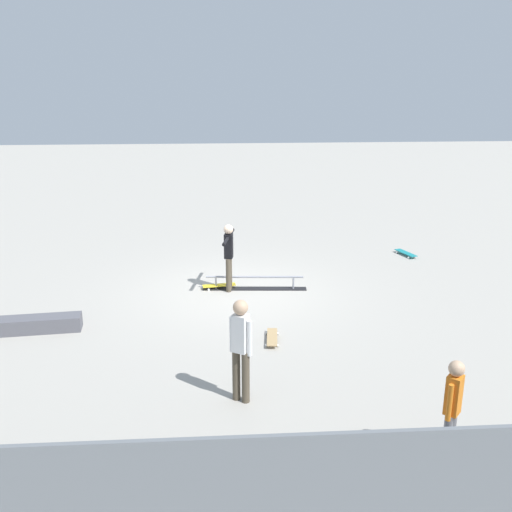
{
  "coord_description": "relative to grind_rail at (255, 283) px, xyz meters",
  "views": [
    {
      "loc": [
        0.39,
        13.17,
        5.08
      ],
      "look_at": [
        -0.47,
        0.33,
        1.0
      ],
      "focal_mm": 41.22,
      "sensor_mm": 36.0,
      "label": 1
    }
  ],
  "objects": [
    {
      "name": "loose_skateboard_teal",
      "position": [
        -4.51,
        -2.41,
        -0.07
      ],
      "size": [
        0.46,
        0.82,
        0.09
      ],
      "rotation": [
        0.0,
        0.0,
        1.92
      ],
      "color": "teal",
      "rests_on": "ground_plane"
    },
    {
      "name": "skate_ledge",
      "position": [
        4.8,
        2.15,
        0.01
      ],
      "size": [
        2.23,
        0.61,
        0.31
      ],
      "primitive_type": "cube",
      "rotation": [
        0.0,
        0.0,
        0.09
      ],
      "color": "#595960",
      "rests_on": "ground_plane"
    },
    {
      "name": "skateboard_main",
      "position": [
        0.86,
        -0.1,
        -0.07
      ],
      "size": [
        0.82,
        0.35,
        0.09
      ],
      "rotation": [
        0.0,
        0.0,
        3.29
      ],
      "color": "yellow",
      "rests_on": "ground_plane"
    },
    {
      "name": "ground_plane",
      "position": [
        0.47,
        0.17,
        -0.14
      ],
      "size": [
        60.0,
        60.0,
        0.0
      ],
      "primitive_type": "plane",
      "color": "#ADA89E"
    },
    {
      "name": "loose_skateboard_natural",
      "position": [
        -0.16,
        2.88,
        -0.07
      ],
      "size": [
        0.32,
        0.82,
        0.09
      ],
      "rotation": [
        0.0,
        0.0,
        1.47
      ],
      "color": "tan",
      "rests_on": "ground_plane"
    },
    {
      "name": "bystander_orange_shirt",
      "position": [
        -2.16,
        6.8,
        0.73
      ],
      "size": [
        0.28,
        0.31,
        1.54
      ],
      "rotation": [
        0.0,
        0.0,
        4.0
      ],
      "color": "slate",
      "rests_on": "ground_plane"
    },
    {
      "name": "back_fence",
      "position": [
        0.47,
        8.39,
        0.68
      ],
      "size": [
        24.0,
        0.06,
        1.65
      ],
      "primitive_type": "cube",
      "color": "slate",
      "rests_on": "ground_plane"
    },
    {
      "name": "skater_main",
      "position": [
        0.62,
        0.05,
        0.81
      ],
      "size": [
        0.32,
        1.31,
        1.64
      ],
      "rotation": [
        0.0,
        0.0,
        4.52
      ],
      "color": "brown",
      "rests_on": "ground_plane"
    },
    {
      "name": "bystander_white_shirt",
      "position": [
        0.54,
        5.02,
        0.84
      ],
      "size": [
        0.37,
        0.29,
        1.74
      ],
      "rotation": [
        0.0,
        0.0,
        2.6
      ],
      "color": "brown",
      "rests_on": "ground_plane"
    },
    {
      "name": "grind_rail",
      "position": [
        0.0,
        0.0,
        0.0
      ],
      "size": [
        2.52,
        0.41,
        0.34
      ],
      "rotation": [
        0.0,
        0.0,
        -0.07
      ],
      "color": "black",
      "rests_on": "ground_plane"
    }
  ]
}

